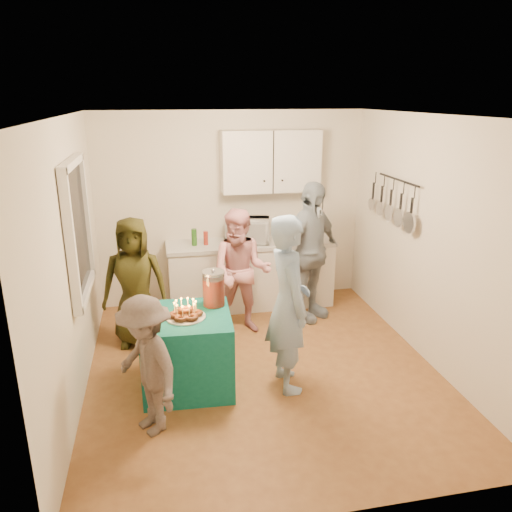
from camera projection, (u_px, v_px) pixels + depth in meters
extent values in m
plane|color=brown|center=(263.00, 368.00, 5.32)|extent=(4.00, 4.00, 0.00)
plane|color=white|center=(264.00, 116.00, 4.52)|extent=(4.00, 4.00, 0.00)
plane|color=silver|center=(232.00, 209.00, 6.78)|extent=(3.60, 3.60, 0.00)
plane|color=silver|center=(72.00, 264.00, 4.58)|extent=(4.00, 4.00, 0.00)
plane|color=silver|center=(430.00, 242.00, 5.26)|extent=(4.00, 4.00, 0.00)
cube|color=black|center=(77.00, 229.00, 4.78)|extent=(0.04, 1.00, 1.20)
cube|color=white|center=(251.00, 275.00, 6.81)|extent=(2.20, 0.58, 0.86)
cube|color=beige|center=(251.00, 244.00, 6.67)|extent=(2.24, 0.62, 0.05)
cube|color=white|center=(271.00, 161.00, 6.54)|extent=(1.30, 0.30, 0.80)
cube|color=black|center=(395.00, 201.00, 5.80)|extent=(0.12, 1.00, 0.60)
imported|color=white|center=(248.00, 230.00, 6.60)|extent=(0.64, 0.50, 0.32)
cube|color=#0E6157|center=(188.00, 351.00, 4.91)|extent=(0.89, 0.89, 0.76)
cylinder|color=red|center=(214.00, 289.00, 4.98)|extent=(0.22, 0.22, 0.34)
imported|color=#91AFD4|center=(288.00, 304.00, 4.76)|extent=(0.45, 0.66, 1.75)
imported|color=#4E4B16|center=(135.00, 282.00, 5.66)|extent=(0.79, 0.56, 1.51)
imported|color=#D46E80|center=(241.00, 272.00, 5.95)|extent=(0.89, 0.78, 1.53)
imported|color=#112539|center=(310.00, 252.00, 6.27)|extent=(1.11, 0.94, 1.79)
imported|color=#4F433F|center=(147.00, 366.00, 4.16)|extent=(0.80, 0.93, 1.24)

